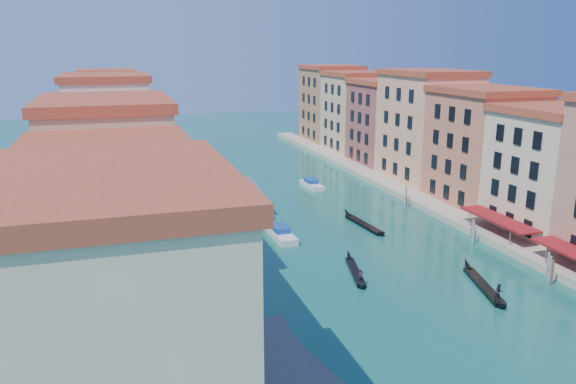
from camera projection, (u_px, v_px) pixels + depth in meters
name	position (u px, v px, depth m)	size (l,w,h in m)	color
left_bank_palazzos	(111.00, 155.00, 81.91)	(12.80, 128.40, 21.00)	#D1BB8E
right_bank_palazzos	(444.00, 137.00, 98.32)	(12.80, 128.40, 21.00)	#AD433D
quay	(401.00, 191.00, 98.31)	(4.00, 140.00, 1.00)	gray
mooring_poles_right	(532.00, 261.00, 63.80)	(1.44, 54.24, 3.20)	brown
vaporetto_far	(245.00, 197.00, 91.39)	(5.59, 20.05, 2.95)	silver
gondola_fore	(355.00, 271.00, 63.47)	(3.28, 10.40, 2.10)	black
gondola_right	(484.00, 285.00, 59.37)	(4.16, 12.11, 2.46)	black
gondola_far	(363.00, 223.00, 80.68)	(2.01, 12.17, 1.72)	black
motorboat_mid	(281.00, 233.00, 75.44)	(2.48, 7.52, 1.55)	silver
motorboat_far	(312.00, 184.00, 102.94)	(2.54, 7.16, 1.46)	silver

